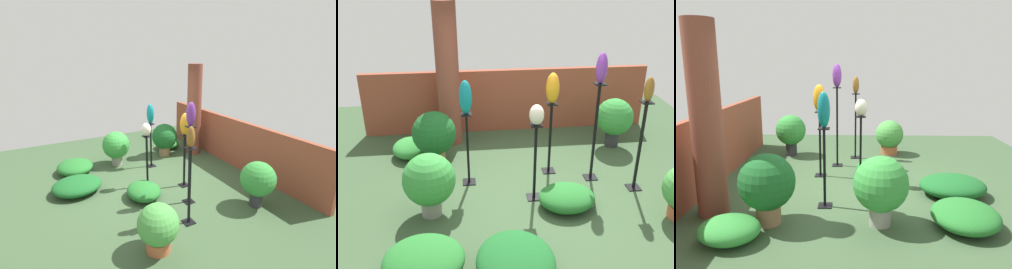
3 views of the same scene
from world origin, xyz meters
TOP-DOWN VIEW (x-y plane):
  - ground_plane at (0.00, 0.00)m, footprint 8.00×8.00m
  - brick_wall_back at (0.00, 2.34)m, footprint 5.60×0.12m
  - brick_pillar at (-1.12, 1.88)m, footprint 0.41×0.41m
  - pedestal_violet at (1.12, 0.28)m, footprint 0.20×0.20m
  - pedestal_amber at (0.49, 0.56)m, footprint 0.20×0.20m
  - pedestal_bronze at (1.69, -0.08)m, footprint 0.20×0.20m
  - pedestal_ivory at (0.11, -0.17)m, footprint 0.20×0.20m
  - pedestal_teal at (-0.83, 0.36)m, footprint 0.20×0.20m
  - art_vase_violet at (1.12, 0.28)m, footprint 0.16×0.18m
  - art_vase_amber at (0.49, 0.56)m, footprint 0.20×0.22m
  - art_vase_bronze at (1.69, -0.08)m, footprint 0.13×0.14m
  - art_vase_ivory at (0.11, -0.17)m, footprint 0.20×0.20m
  - art_vase_teal at (-0.83, 0.36)m, footprint 0.19×0.18m
  - potted_plant_back_center at (1.86, 1.37)m, footprint 0.67×0.67m
  - potted_plant_mid_left at (-1.37, 1.05)m, footprint 0.73×0.73m
  - potted_plant_front_left at (2.04, -0.86)m, footprint 0.63×0.63m
  - potted_plant_front_right at (-1.37, -0.40)m, footprint 0.71×0.71m
  - foliage_bed_east at (-0.36, -1.62)m, footprint 0.90×1.03m
  - foliage_bed_west at (0.53, -0.44)m, footprint 0.80×0.69m
  - foliage_bed_center at (-1.83, 1.39)m, footprint 0.63×0.73m
  - foliage_bed_rear at (-1.39, -1.48)m, footprint 0.93×0.86m

SIDE VIEW (x-z plane):
  - ground_plane at x=0.00m, z-range 0.00..0.00m
  - foliage_bed_center at x=-1.83m, z-range 0.00..0.29m
  - foliage_bed_west at x=0.53m, z-range 0.00..0.30m
  - foliage_bed_rear at x=-1.39m, z-range 0.00..0.31m
  - foliage_bed_east at x=-0.36m, z-range 0.00..0.31m
  - potted_plant_front_left at x=2.04m, z-range 0.04..0.81m
  - pedestal_teal at x=-0.83m, z-range -0.05..1.12m
  - potted_plant_front_right at x=-1.37m, z-range 0.08..0.99m
  - pedestal_ivory at x=0.11m, z-range -0.05..1.13m
  - potted_plant_mid_left at x=-1.37m, z-range 0.07..1.01m
  - pedestal_amber at x=0.49m, z-range -0.05..1.15m
  - potted_plant_back_center at x=1.86m, z-range 0.10..1.02m
  - brick_wall_back at x=0.00m, z-range 0.00..1.25m
  - pedestal_bronze at x=1.69m, z-range -0.05..1.36m
  - pedestal_violet at x=1.12m, z-range -0.06..1.53m
  - brick_pillar at x=-1.12m, z-range 0.00..2.60m
  - art_vase_ivory at x=0.11m, z-range 1.18..1.47m
  - art_vase_teal at x=-0.83m, z-range 1.17..1.68m
  - art_vase_amber at x=0.49m, z-range 1.20..1.69m
  - art_vase_bronze at x=1.69m, z-range 1.42..1.78m
  - art_vase_violet at x=1.12m, z-range 1.59..2.04m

